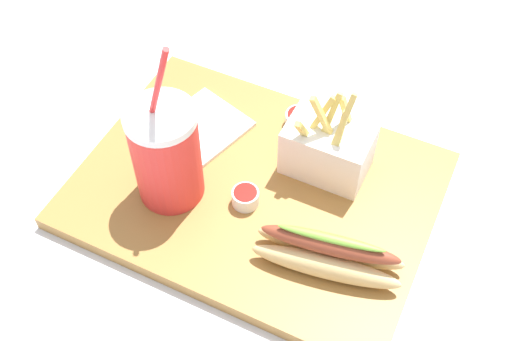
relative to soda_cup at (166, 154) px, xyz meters
name	(u,v)px	position (x,y,z in m)	size (l,w,h in m)	color
ground_plane	(256,199)	(0.09, 0.05, -0.10)	(2.40, 2.40, 0.02)	silver
food_tray	(256,190)	(0.09, 0.05, -0.08)	(0.44, 0.33, 0.02)	olive
soda_cup	(166,154)	(0.00, 0.00, 0.00)	(0.08, 0.08, 0.24)	red
fries_basket	(328,148)	(0.16, 0.12, -0.03)	(0.11, 0.07, 0.14)	white
hot_dog_1	(328,254)	(0.22, -0.02, -0.05)	(0.18, 0.08, 0.06)	#DBB775
ketchup_cup_1	(300,119)	(0.10, 0.17, -0.06)	(0.04, 0.04, 0.02)	white
ketchup_cup_2	(245,197)	(0.09, 0.02, -0.06)	(0.03, 0.03, 0.02)	white
napkin_stack	(200,129)	(-0.02, 0.10, -0.07)	(0.10, 0.12, 0.01)	white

